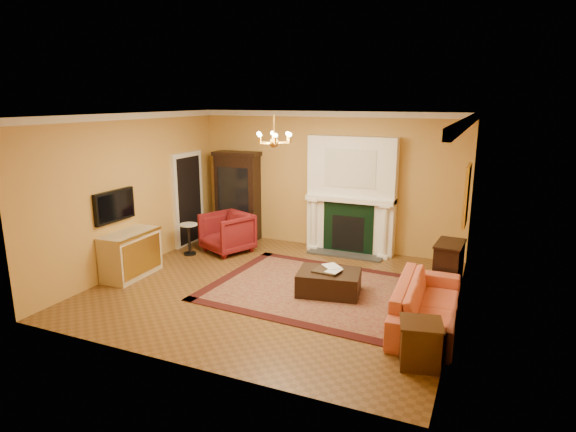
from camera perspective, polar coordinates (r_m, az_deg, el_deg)
The scene contains 26 objects.
floor at distance 8.59m, azimuth -1.54°, elevation -8.61°, with size 6.00×5.50×0.02m, color brown.
ceiling at distance 7.95m, azimuth -1.68°, elevation 11.96°, with size 6.00×5.50×0.02m, color silver.
wall_back at distance 10.66m, azimuth 4.70°, elevation 4.20°, with size 6.00×0.02×3.00m, color #C39346.
wall_front at distance 5.84m, azimuth -13.18°, elevation -4.11°, with size 6.00×0.02×3.00m, color #C39346.
wall_left at distance 9.78m, azimuth -17.82°, elevation 2.73°, with size 0.02×5.50×3.00m, color #C39346.
wall_right at distance 7.41m, azimuth 19.97°, elevation -0.80°, with size 0.02×5.50×3.00m, color #C39346.
fireplace at distance 10.36m, azimuth 7.48°, elevation 2.14°, with size 1.90×0.70×2.50m.
crown_molding at distance 8.83m, azimuth 1.01°, elevation 11.68°, with size 6.00×5.50×0.12m.
doorway at distance 11.14m, azimuth -11.72°, elevation 2.00°, with size 0.08×1.05×2.10m.
tv_panel at distance 9.33m, azimuth -19.86°, elevation 1.13°, with size 0.09×0.95×0.58m.
gilt_mirror at distance 8.75m, azimuth 20.41°, elevation 2.30°, with size 0.06×0.76×1.05m.
chandelier at distance 7.97m, azimuth -1.66°, elevation 9.07°, with size 0.63×0.55×0.53m.
oriental_rug at distance 8.48m, azimuth 3.88°, elevation -8.81°, with size 3.80×2.85×0.02m, color #4F1119.
china_cabinet at distance 11.36m, azimuth -5.95°, elevation 2.16°, with size 0.99×0.45×1.98m, color black.
wingback_armchair at distance 10.49m, azimuth -7.23°, elevation -1.76°, with size 0.92×0.86×0.94m, color maroon.
pedestal_table at distance 10.46m, azimuth -11.65°, elevation -2.43°, with size 0.38×0.38×0.68m.
commode at distance 9.47m, azimuth -18.14°, elevation -4.34°, with size 0.54×1.15×0.86m, color #BEAA8B.
coral_sofa at distance 7.44m, azimuth 16.19°, elevation -9.13°, with size 2.22×0.65×0.87m, color #CE5A41.
end_table at distance 6.41m, azimuth 15.37°, elevation -14.49°, with size 0.48×0.48×0.55m, color #3A1C0F.
console_table at distance 8.89m, azimuth 18.46°, elevation -5.70°, with size 0.41×0.73×0.81m, color black.
leather_ottoman at distance 8.31m, azimuth 4.87°, elevation -7.82°, with size 1.04×0.75×0.39m, color black.
ottoman_tray at distance 8.22m, azimuth 4.56°, elevation -6.51°, with size 0.42×0.32×0.03m, color black.
book_a at distance 8.24m, azimuth 4.49°, elevation -5.16°, with size 0.24×0.03×0.32m, color gray.
book_b at distance 8.16m, azimuth 4.77°, elevation -5.45°, with size 0.22×0.02×0.30m, color gray.
topiary_left at distance 10.48m, azimuth 3.84°, elevation 3.78°, with size 0.15×0.15×0.40m.
topiary_right at distance 10.12m, azimuth 10.77°, elevation 3.43°, with size 0.17×0.17×0.47m.
Camera 1 is at (3.38, -7.20, 3.25)m, focal length 30.00 mm.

